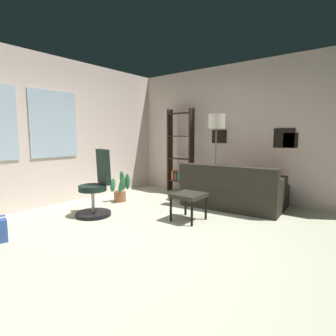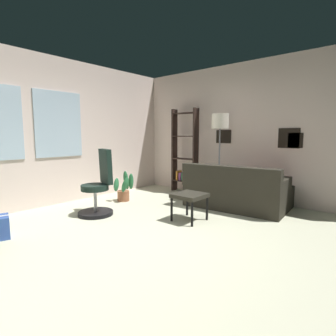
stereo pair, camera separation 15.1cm
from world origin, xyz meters
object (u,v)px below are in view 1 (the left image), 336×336
floor_lamp (216,129)px  potted_plant (121,189)px  couch (239,191)px  footstool (189,197)px  office_chair (96,190)px  bookshelf (180,156)px

floor_lamp → potted_plant: (-1.17, 1.44, -1.17)m
floor_lamp → potted_plant: floor_lamp is taller
floor_lamp → couch: bearing=-105.1°
footstool → office_chair: (-0.70, 1.32, 0.05)m
footstool → office_chair: office_chair is taller
couch → bookshelf: 1.76m
couch → floor_lamp: floor_lamp is taller
potted_plant → bookshelf: bearing=-14.9°
office_chair → bookshelf: size_ratio=0.57×
couch → floor_lamp: size_ratio=1.04×
footstool → bookshelf: (1.64, 1.33, 0.47)m
couch → bookshelf: bearing=74.7°
bookshelf → floor_lamp: (-0.29, -1.05, 0.59)m
couch → office_chair: (-1.90, 1.60, 0.13)m
floor_lamp → potted_plant: 2.20m
footstool → office_chair: 1.50m
bookshelf → footstool: bearing=-141.0°
footstool → floor_lamp: 1.74m
office_chair → floor_lamp: 2.51m
bookshelf → couch: bearing=-105.3°
couch → footstool: 1.23m
couch → bookshelf: (0.44, 1.61, 0.54)m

